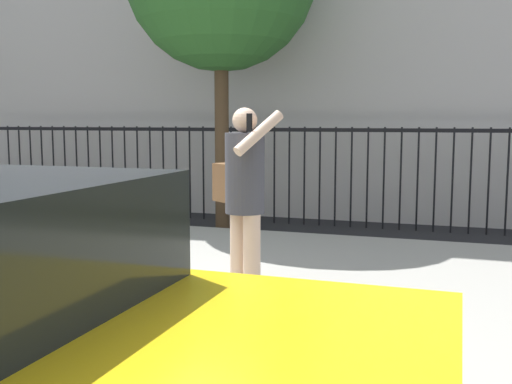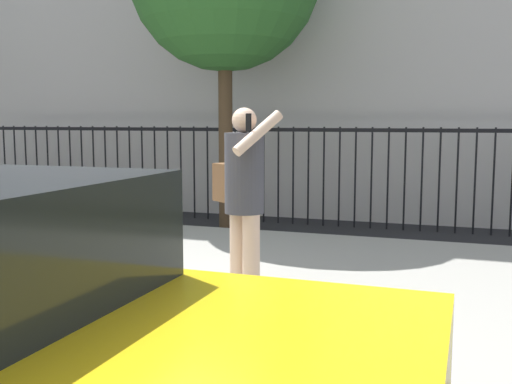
{
  "view_description": "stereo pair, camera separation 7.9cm",
  "coord_description": "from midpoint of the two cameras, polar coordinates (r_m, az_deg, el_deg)",
  "views": [
    {
      "loc": [
        2.73,
        -3.59,
        1.69
      ],
      "look_at": [
        1.01,
        1.54,
        1.05
      ],
      "focal_mm": 42.15,
      "sensor_mm": 36.0,
      "label": 1
    },
    {
      "loc": [
        2.8,
        -3.56,
        1.69
      ],
      "look_at": [
        1.01,
        1.54,
        1.05
      ],
      "focal_mm": 42.15,
      "sensor_mm": 36.0,
      "label": 2
    }
  ],
  "objects": [
    {
      "name": "ground_plane",
      "position": [
        4.82,
        -17.73,
        -14.09
      ],
      "size": [
        60.0,
        60.0,
        0.0
      ],
      "primitive_type": "plane",
      "color": "black"
    },
    {
      "name": "sidewalk",
      "position": [
        6.6,
        -6.1,
        -7.45
      ],
      "size": [
        28.0,
        4.4,
        0.15
      ],
      "primitive_type": "cube",
      "color": "#9E9B93",
      "rests_on": "ground"
    },
    {
      "name": "iron_fence",
      "position": [
        9.89,
        3.07,
        2.85
      ],
      "size": [
        12.03,
        0.04,
        1.6
      ],
      "color": "black",
      "rests_on": "ground"
    },
    {
      "name": "pedestrian_on_phone",
      "position": [
        5.17,
        -0.83,
        0.31
      ],
      "size": [
        0.71,
        0.63,
        1.65
      ],
      "color": "beige",
      "rests_on": "sidewalk"
    }
  ]
}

